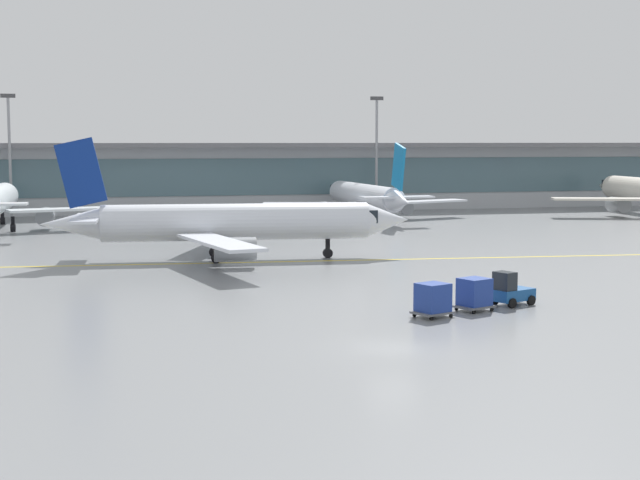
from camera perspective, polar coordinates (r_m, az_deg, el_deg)
ground_plane at (r=46.39m, az=4.36°, el=-6.46°), size 400.00×400.00×0.00m
taxiway_centreline_stripe at (r=78.55m, az=-4.78°, el=-1.34°), size 109.68×9.12×0.01m
terminal_concourse at (r=134.97m, az=-7.53°, el=3.77°), size 225.43×11.00×9.60m
gate_airplane_2 at (r=120.94m, az=2.73°, el=2.61°), size 27.15×29.21×9.68m
taxiing_regional_jet at (r=80.16m, az=-5.29°, el=1.00°), size 30.89×28.63×10.23m
baggage_tug at (r=59.06m, az=11.28°, el=-2.99°), size 2.94×2.40×2.10m
cargo_dolly_lead at (r=56.78m, az=9.18°, el=-3.15°), size 2.56×2.30×1.94m
cargo_dolly_trailing at (r=54.45m, az=6.74°, el=-3.50°), size 2.56×2.30×1.94m
apron_light_mast_1 at (r=127.31m, az=-18.00°, el=5.05°), size 1.80×0.36×15.77m
apron_light_mast_2 at (r=132.95m, az=3.39°, el=5.40°), size 1.80×0.36×15.94m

